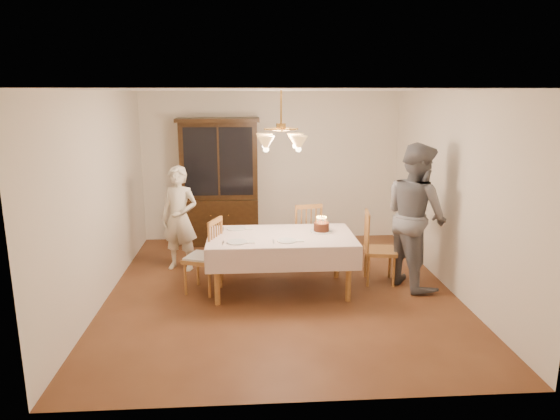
{
  "coord_description": "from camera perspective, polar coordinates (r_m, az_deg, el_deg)",
  "views": [
    {
      "loc": [
        -0.44,
        -6.23,
        2.56
      ],
      "look_at": [
        0.0,
        0.2,
        1.05
      ],
      "focal_mm": 32.0,
      "sensor_mm": 36.0,
      "label": 1
    }
  ],
  "objects": [
    {
      "name": "chair_far_side",
      "position": [
        7.49,
        2.86,
        -3.25
      ],
      "size": [
        0.51,
        0.49,
        1.0
      ],
      "color": "#99612C",
      "rests_on": "ground"
    },
    {
      "name": "ground",
      "position": [
        6.75,
        0.12,
        -9.1
      ],
      "size": [
        5.0,
        5.0,
        0.0
      ],
      "primitive_type": "plane",
      "color": "#542D18",
      "rests_on": "ground"
    },
    {
      "name": "place_setting_near_left",
      "position": [
        6.21,
        -4.82,
        -3.66
      ],
      "size": [
        0.4,
        0.25,
        0.02
      ],
      "color": "white",
      "rests_on": "dining_table"
    },
    {
      "name": "room_shell",
      "position": [
        6.32,
        0.12,
        4.28
      ],
      "size": [
        5.0,
        5.0,
        5.0
      ],
      "color": "white",
      "rests_on": "ground"
    },
    {
      "name": "elderly_woman",
      "position": [
        7.44,
        -11.41,
        -0.96
      ],
      "size": [
        0.66,
        0.54,
        1.55
      ],
      "primitive_type": "imported",
      "rotation": [
        0.0,
        0.0,
        -0.34
      ],
      "color": "#F1E7CB",
      "rests_on": "ground"
    },
    {
      "name": "place_setting_near_right",
      "position": [
        6.24,
        0.89,
        -3.53
      ],
      "size": [
        0.39,
        0.24,
        0.02
      ],
      "color": "white",
      "rests_on": "dining_table"
    },
    {
      "name": "dining_table",
      "position": [
        6.52,
        0.12,
        -3.54
      ],
      "size": [
        1.9,
        1.1,
        0.76
      ],
      "color": "#99612C",
      "rests_on": "ground"
    },
    {
      "name": "adult_in_grey",
      "position": [
        6.89,
        15.24,
        -0.62
      ],
      "size": [
        0.99,
        1.12,
        1.94
      ],
      "primitive_type": "imported",
      "rotation": [
        0.0,
        0.0,
        1.88
      ],
      "color": "slate",
      "rests_on": "ground"
    },
    {
      "name": "chandelier",
      "position": [
        6.28,
        0.12,
        7.85
      ],
      "size": [
        0.62,
        0.62,
        0.73
      ],
      "color": "#BF8C3F",
      "rests_on": "ground"
    },
    {
      "name": "china_hutch",
      "position": [
        8.64,
        -6.91,
        2.96
      ],
      "size": [
        1.38,
        0.54,
        2.16
      ],
      "color": "black",
      "rests_on": "ground"
    },
    {
      "name": "chair_right_end",
      "position": [
        7.01,
        11.25,
        -4.67
      ],
      "size": [
        0.48,
        0.49,
        1.0
      ],
      "color": "#99612C",
      "rests_on": "ground"
    },
    {
      "name": "place_setting_far_left",
      "position": [
        6.83,
        -4.93,
        -2.11
      ],
      "size": [
        0.41,
        0.26,
        0.02
      ],
      "color": "white",
      "rests_on": "dining_table"
    },
    {
      "name": "chair_left_end",
      "position": [
        6.63,
        -8.75,
        -5.51
      ],
      "size": [
        0.55,
        0.56,
        1.0
      ],
      "color": "#99612C",
      "rests_on": "ground"
    },
    {
      "name": "birthday_cake",
      "position": [
        6.68,
        4.75,
        -2.01
      ],
      "size": [
        0.3,
        0.3,
        0.21
      ],
      "color": "white",
      "rests_on": "dining_table"
    }
  ]
}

